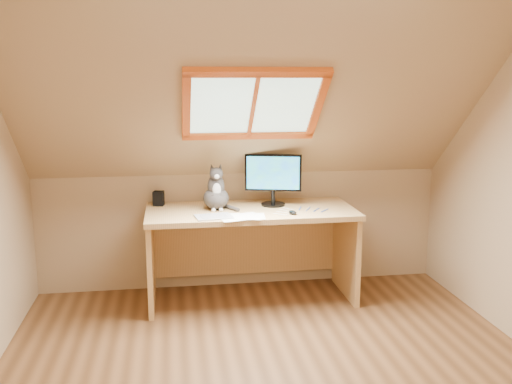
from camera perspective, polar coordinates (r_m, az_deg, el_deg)
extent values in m
cube|color=tan|center=(1.58, 15.00, -11.94)|extent=(3.50, 0.02, 2.40)
cube|color=tan|center=(5.03, -1.45, -3.76)|extent=(3.50, 0.02, 1.00)
cube|color=tan|center=(4.09, -0.15, 9.78)|extent=(3.50, 1.56, 1.41)
cube|color=#B2E0CC|center=(4.17, -0.31, 8.84)|extent=(0.90, 0.53, 0.48)
cube|color=#CA4513|center=(4.17, -0.31, 8.84)|extent=(1.02, 0.64, 0.59)
cube|color=tan|center=(4.62, -0.52, -1.98)|extent=(1.68, 0.74, 0.04)
cube|color=tan|center=(4.68, -10.46, -6.87)|extent=(0.04, 0.66, 0.73)
cube|color=tan|center=(4.90, 8.99, -6.00)|extent=(0.04, 0.66, 0.73)
cube|color=tan|center=(5.04, -1.05, -5.35)|extent=(1.58, 0.03, 0.51)
cylinder|color=black|center=(4.75, 1.71, -1.25)|extent=(0.20, 0.20, 0.02)
cylinder|color=black|center=(4.73, 1.72, -0.50)|extent=(0.03, 0.03, 0.11)
cube|color=black|center=(4.70, 1.73, 1.96)|extent=(0.46, 0.15, 0.31)
cube|color=#1332C3|center=(4.67, 1.71, 1.91)|extent=(0.42, 0.12, 0.27)
ellipsoid|color=#443E3C|center=(4.62, -4.03, -0.62)|extent=(0.21, 0.25, 0.18)
ellipsoid|color=#443E3C|center=(4.58, -4.03, 0.60)|extent=(0.14, 0.14, 0.19)
ellipsoid|color=silver|center=(4.53, -3.95, 0.22)|extent=(0.07, 0.04, 0.11)
ellipsoid|color=#443E3C|center=(4.52, -3.99, 1.85)|extent=(0.11, 0.10, 0.10)
sphere|color=silver|center=(4.48, -3.93, 1.54)|extent=(0.04, 0.04, 0.04)
cone|color=#443E3C|center=(4.53, -4.45, 2.49)|extent=(0.05, 0.05, 0.06)
cone|color=#443E3C|center=(4.53, -3.61, 2.52)|extent=(0.05, 0.05, 0.06)
cube|color=black|center=(4.80, -9.72, -0.64)|extent=(0.10, 0.10, 0.12)
cube|color=#B2B2B7|center=(4.35, -4.25, -2.49)|extent=(0.30, 0.23, 0.01)
ellipsoid|color=black|center=(4.45, 3.68, -2.05)|extent=(0.07, 0.10, 0.03)
cube|color=white|center=(4.35, -1.42, -2.52)|extent=(0.33, 0.27, 0.00)
cube|color=white|center=(4.35, -1.42, -2.50)|extent=(0.32, 0.24, 0.00)
cube|color=white|center=(4.35, -1.42, -2.49)|extent=(0.35, 0.30, 0.00)
cube|color=white|center=(4.35, -1.42, -2.47)|extent=(0.34, 0.28, 0.00)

